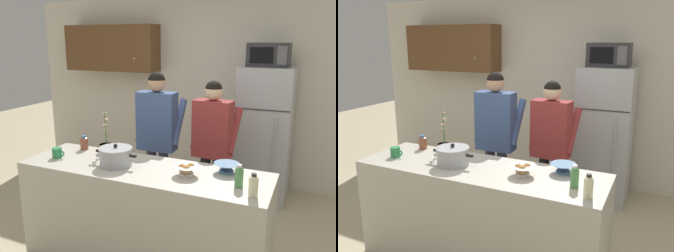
# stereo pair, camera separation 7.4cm
# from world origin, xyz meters

# --- Properties ---
(back_wall_unit) EXTENTS (6.00, 0.48, 2.60)m
(back_wall_unit) POSITION_xyz_m (-0.24, 2.26, 1.39)
(back_wall_unit) COLOR silver
(back_wall_unit) RESTS_ON ground
(kitchen_island) EXTENTS (2.21, 0.68, 0.92)m
(kitchen_island) POSITION_xyz_m (0.00, 0.00, 0.46)
(kitchen_island) COLOR #BCB7A8
(kitchen_island) RESTS_ON ground
(refrigerator) EXTENTS (0.64, 0.68, 1.69)m
(refrigerator) POSITION_xyz_m (0.75, 1.85, 0.84)
(refrigerator) COLOR #B7BABF
(refrigerator) RESTS_ON ground
(microwave) EXTENTS (0.48, 0.37, 0.28)m
(microwave) POSITION_xyz_m (0.75, 1.83, 1.83)
(microwave) COLOR #2D2D30
(microwave) RESTS_ON refrigerator
(person_near_pot) EXTENTS (0.51, 0.42, 1.67)m
(person_near_pot) POSITION_xyz_m (-0.26, 0.84, 1.05)
(person_near_pot) COLOR #33384C
(person_near_pot) RESTS_ON ground
(person_by_sink) EXTENTS (0.51, 0.44, 1.59)m
(person_by_sink) POSITION_xyz_m (0.34, 0.96, 0.99)
(person_by_sink) COLOR black
(person_by_sink) RESTS_ON ground
(cooking_pot) EXTENTS (0.41, 0.30, 0.20)m
(cooking_pot) POSITION_xyz_m (-0.25, -0.03, 1.00)
(cooking_pot) COLOR #ADAFB5
(cooking_pot) RESTS_ON kitchen_island
(coffee_mug) EXTENTS (0.13, 0.09, 0.10)m
(coffee_mug) POSITION_xyz_m (-0.86, -0.08, 0.97)
(coffee_mug) COLOR #2D8C4C
(coffee_mug) RESTS_ON kitchen_island
(bread_bowl) EXTENTS (0.22, 0.22, 0.10)m
(bread_bowl) POSITION_xyz_m (0.41, 0.00, 0.97)
(bread_bowl) COLOR white
(bread_bowl) RESTS_ON kitchen_island
(empty_bowl) EXTENTS (0.22, 0.22, 0.08)m
(empty_bowl) POSITION_xyz_m (0.69, 0.19, 0.97)
(empty_bowl) COLOR #4C7299
(empty_bowl) RESTS_ON kitchen_island
(bottle_near_edge) EXTENTS (0.07, 0.07, 0.18)m
(bottle_near_edge) POSITION_xyz_m (0.85, -0.06, 1.01)
(bottle_near_edge) COLOR #4C8C4C
(bottle_near_edge) RESTS_ON kitchen_island
(bottle_mid_counter) EXTENTS (0.08, 0.08, 0.14)m
(bottle_mid_counter) POSITION_xyz_m (-0.79, 0.23, 0.99)
(bottle_mid_counter) COLOR brown
(bottle_mid_counter) RESTS_ON kitchen_island
(bottle_far_corner) EXTENTS (0.07, 0.07, 0.18)m
(bottle_far_corner) POSITION_xyz_m (0.98, -0.19, 1.01)
(bottle_far_corner) COLOR beige
(bottle_far_corner) RESTS_ON kitchen_island
(potted_orchid) EXTENTS (0.15, 0.15, 0.41)m
(potted_orchid) POSITION_xyz_m (-0.52, 0.23, 0.98)
(potted_orchid) COLOR brown
(potted_orchid) RESTS_ON kitchen_island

